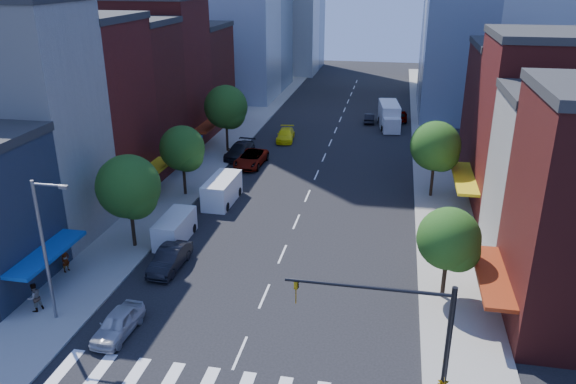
% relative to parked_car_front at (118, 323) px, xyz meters
% --- Properties ---
extents(ground, '(220.00, 220.00, 0.00)m').
position_rel_parked_car_front_xyz_m(ground, '(7.50, -0.34, -0.73)').
color(ground, black).
rests_on(ground, ground).
extents(sidewalk_left, '(5.00, 120.00, 0.15)m').
position_rel_parked_car_front_xyz_m(sidewalk_left, '(-5.00, 39.66, -0.65)').
color(sidewalk_left, gray).
rests_on(sidewalk_left, ground).
extents(sidewalk_right, '(5.00, 120.00, 0.15)m').
position_rel_parked_car_front_xyz_m(sidewalk_right, '(20.00, 39.66, -0.65)').
color(sidewalk_right, gray).
rests_on(sidewalk_right, ground).
extents(bldg_left_1, '(12.00, 8.00, 18.00)m').
position_rel_parked_car_front_xyz_m(bldg_left_1, '(-13.50, 11.66, 8.27)').
color(bldg_left_1, beige).
rests_on(bldg_left_1, ground).
extents(bldg_left_2, '(12.00, 9.00, 16.00)m').
position_rel_parked_car_front_xyz_m(bldg_left_2, '(-13.50, 20.16, 7.27)').
color(bldg_left_2, maroon).
rests_on(bldg_left_2, ground).
extents(bldg_left_3, '(12.00, 8.00, 15.00)m').
position_rel_parked_car_front_xyz_m(bldg_left_3, '(-13.50, 28.66, 6.77)').
color(bldg_left_3, '#521614').
rests_on(bldg_left_3, ground).
extents(bldg_left_4, '(12.00, 9.00, 17.00)m').
position_rel_parked_car_front_xyz_m(bldg_left_4, '(-13.50, 37.16, 7.77)').
color(bldg_left_4, maroon).
rests_on(bldg_left_4, ground).
extents(bldg_left_5, '(12.00, 10.00, 13.00)m').
position_rel_parked_car_front_xyz_m(bldg_left_5, '(-13.50, 46.66, 5.77)').
color(bldg_left_5, '#521614').
rests_on(bldg_left_5, ground).
extents(bldg_right_2, '(12.00, 10.00, 15.00)m').
position_rel_parked_car_front_xyz_m(bldg_right_2, '(28.50, 23.66, 6.77)').
color(bldg_right_2, maroon).
rests_on(bldg_right_2, ground).
extents(bldg_right_3, '(12.00, 10.00, 13.00)m').
position_rel_parked_car_front_xyz_m(bldg_right_3, '(28.50, 33.66, 5.77)').
color(bldg_right_3, '#521614').
rests_on(bldg_right_3, ground).
extents(traffic_signal, '(7.24, 2.24, 8.00)m').
position_rel_parked_car_front_xyz_m(traffic_signal, '(17.44, -4.84, 3.43)').
color(traffic_signal, black).
rests_on(traffic_signal, sidewalk_right).
extents(streetlight, '(2.25, 0.25, 9.00)m').
position_rel_parked_car_front_xyz_m(streetlight, '(-4.31, 0.66, 4.55)').
color(streetlight, slate).
rests_on(streetlight, sidewalk_left).
extents(tree_left_near, '(4.80, 4.80, 7.30)m').
position_rel_parked_car_front_xyz_m(tree_left_near, '(-3.85, 10.58, 4.14)').
color(tree_left_near, black).
rests_on(tree_left_near, sidewalk_left).
extents(tree_left_mid, '(4.20, 4.20, 6.65)m').
position_rel_parked_car_front_xyz_m(tree_left_mid, '(-3.85, 21.58, 3.80)').
color(tree_left_mid, black).
rests_on(tree_left_mid, sidewalk_left).
extents(tree_left_far, '(5.00, 5.00, 7.75)m').
position_rel_parked_car_front_xyz_m(tree_left_far, '(-3.85, 35.58, 4.47)').
color(tree_left_far, black).
rests_on(tree_left_far, sidewalk_left).
extents(tree_right_near, '(4.00, 4.00, 6.20)m').
position_rel_parked_car_front_xyz_m(tree_right_near, '(19.15, 7.58, 3.46)').
color(tree_right_near, black).
rests_on(tree_right_near, sidewalk_right).
extents(tree_right_far, '(4.60, 4.60, 7.20)m').
position_rel_parked_car_front_xyz_m(tree_right_far, '(19.15, 25.58, 4.14)').
color(tree_right_far, black).
rests_on(tree_right_far, sidewalk_right).
extents(parked_car_front, '(1.93, 4.36, 1.46)m').
position_rel_parked_car_front_xyz_m(parked_car_front, '(0.00, 0.00, 0.00)').
color(parked_car_front, '#B0B1B5').
rests_on(parked_car_front, ground).
extents(parked_car_second, '(1.80, 4.86, 1.59)m').
position_rel_parked_car_front_xyz_m(parked_car_second, '(0.00, 7.97, 0.06)').
color(parked_car_second, black).
rests_on(parked_car_second, ground).
extents(parked_car_third, '(2.99, 6.00, 1.63)m').
position_rel_parked_car_front_xyz_m(parked_car_third, '(0.00, 31.28, 0.09)').
color(parked_car_third, '#999999').
rests_on(parked_car_third, ground).
extents(parked_car_rear, '(2.76, 5.85, 1.65)m').
position_rel_parked_car_front_xyz_m(parked_car_rear, '(-2.00, 33.86, 0.09)').
color(parked_car_rear, black).
rests_on(parked_car_rear, ground).
extents(cargo_van_near, '(2.02, 4.90, 2.08)m').
position_rel_parked_car_front_xyz_m(cargo_van_near, '(-1.32, 12.24, 0.30)').
color(cargo_van_near, silver).
rests_on(cargo_van_near, ground).
extents(cargo_van_far, '(2.38, 5.62, 2.37)m').
position_rel_parked_car_front_xyz_m(cargo_van_far, '(-0.00, 20.50, 0.45)').
color(cargo_van_far, white).
rests_on(cargo_van_far, ground).
extents(taxi, '(2.50, 5.19, 1.46)m').
position_rel_parked_car_front_xyz_m(taxi, '(1.83, 41.56, -0.00)').
color(taxi, '#FFF10D').
rests_on(taxi, ground).
extents(traffic_car_oncoming, '(1.50, 3.94, 1.28)m').
position_rel_parked_car_front_xyz_m(traffic_car_oncoming, '(11.67, 52.63, -0.09)').
color(traffic_car_oncoming, black).
rests_on(traffic_car_oncoming, ground).
extents(traffic_car_far, '(1.86, 4.58, 1.56)m').
position_rel_parked_car_front_xyz_m(traffic_car_far, '(16.00, 54.40, 0.05)').
color(traffic_car_far, '#999999').
rests_on(traffic_car_far, ground).
extents(box_truck, '(3.28, 8.22, 3.22)m').
position_rel_parked_car_front_xyz_m(box_truck, '(14.44, 50.62, 0.79)').
color(box_truck, silver).
rests_on(box_truck, ground).
extents(pedestrian_near, '(0.57, 0.74, 1.80)m').
position_rel_parked_car_front_xyz_m(pedestrian_near, '(-6.97, 5.98, 0.32)').
color(pedestrian_near, '#999999').
rests_on(pedestrian_near, sidewalk_left).
extents(pedestrian_far, '(1.05, 1.14, 1.90)m').
position_rel_parked_car_front_xyz_m(pedestrian_far, '(-6.12, 1.10, 0.37)').
color(pedestrian_far, '#999999').
rests_on(pedestrian_far, sidewalk_left).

